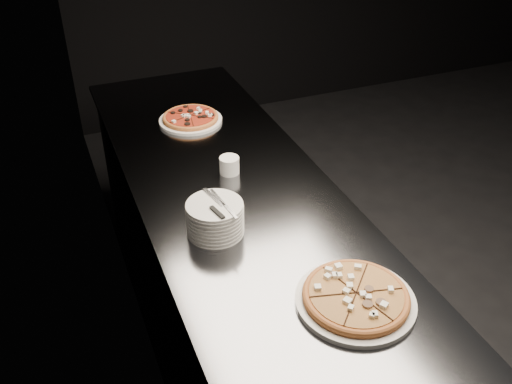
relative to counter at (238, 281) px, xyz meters
name	(u,v)px	position (x,y,z in m)	size (l,w,h in m)	color
wall_left	(122,87)	(-0.37, 0.00, 0.94)	(0.02, 5.00, 2.80)	black
counter	(238,281)	(0.00, 0.00, 0.00)	(0.74, 2.44, 0.92)	slate
pizza_mushroom	(356,297)	(0.11, -0.69, 0.48)	(0.38, 0.38, 0.04)	white
pizza_tomato	(191,118)	(0.01, 0.62, 0.48)	(0.33, 0.33, 0.03)	white
plate_stack	(215,218)	(-0.15, -0.21, 0.52)	(0.19, 0.19, 0.12)	white
cutlery	(218,205)	(-0.15, -0.23, 0.58)	(0.07, 0.21, 0.01)	#AFB1B6
ramekin	(229,165)	(0.02, 0.13, 0.50)	(0.08, 0.08, 0.07)	white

